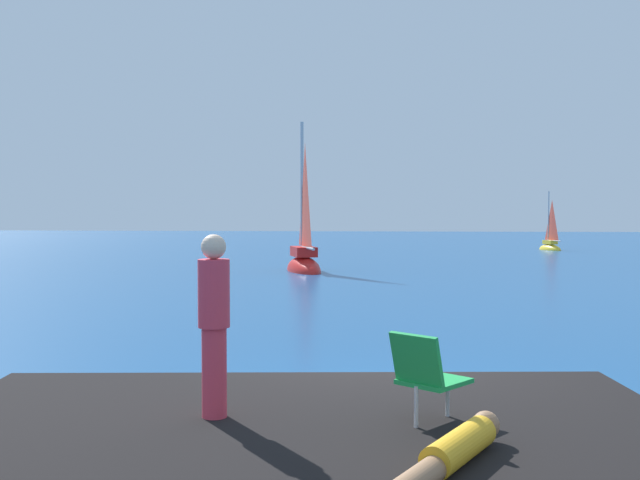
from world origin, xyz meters
name	(u,v)px	position (x,y,z in m)	size (l,w,h in m)	color
ground_plane	(386,410)	(0.00, 0.00, 0.00)	(160.00, 160.00, 0.00)	navy
shore_ledge	(305,470)	(-0.68, -3.20, 0.35)	(6.64, 4.32, 0.70)	black
boulder_seaward	(262,427)	(-1.44, -0.84, 0.00)	(1.50, 1.20, 0.83)	black
boulder_inland	(387,442)	(0.01, -1.30, 0.00)	(1.52, 1.22, 0.84)	black
sailboat_near	(304,262)	(-3.34, 21.13, 0.37)	(2.28, 3.79, 6.83)	red
sailboat_far	(550,247)	(10.54, 38.82, 0.22)	(1.46, 2.29, 4.13)	yellow
person_sunbather	(452,452)	(0.46, -4.04, 0.81)	(0.95, 1.62, 0.25)	gold
person_standing	(214,320)	(-1.52, -2.92, 1.56)	(0.28, 0.28, 1.62)	#DB384C
beach_chair	(426,373)	(0.34, -2.97, 1.14)	(0.75, 0.76, 0.80)	green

